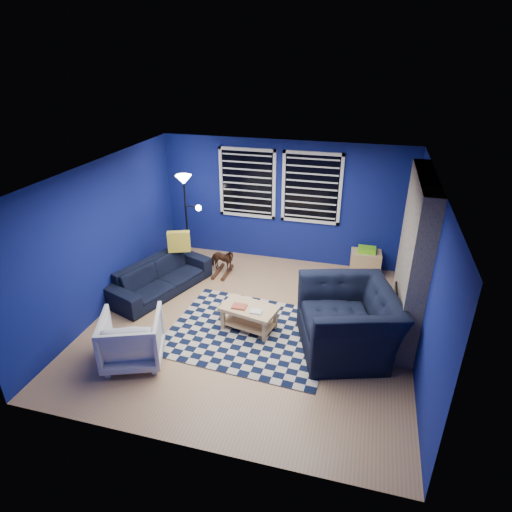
{
  "coord_description": "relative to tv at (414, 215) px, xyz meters",
  "views": [
    {
      "loc": [
        1.6,
        -5.58,
        4.05
      ],
      "look_at": [
        0.02,
        0.3,
        1.09
      ],
      "focal_mm": 30.0,
      "sensor_mm": 36.0,
      "label": 1
    }
  ],
  "objects": [
    {
      "name": "wall_left",
      "position": [
        -4.95,
        -2.0,
        -0.15
      ],
      "size": [
        0.0,
        5.0,
        5.0
      ],
      "primitive_type": "plane",
      "rotation": [
        1.57,
        0.0,
        1.57
      ],
      "color": "navy",
      "rests_on": "floor"
    },
    {
      "name": "ceiling",
      "position": [
        -2.45,
        -2.0,
        1.1
      ],
      "size": [
        5.0,
        5.0,
        0.0
      ],
      "primitive_type": "plane",
      "rotation": [
        3.14,
        0.0,
        0.0
      ],
      "color": "white",
      "rests_on": "wall_back"
    },
    {
      "name": "rocking_horse",
      "position": [
        -3.45,
        -0.49,
        -1.1
      ],
      "size": [
        0.3,
        0.57,
        0.46
      ],
      "primitive_type": "imported",
      "rotation": [
        0.0,
        0.0,
        1.47
      ],
      "color": "#452916",
      "rests_on": "floor"
    },
    {
      "name": "armchair_bent",
      "position": [
        -3.8,
        -3.31,
        -1.02
      ],
      "size": [
        1.06,
        1.07,
        0.76
      ],
      "primitive_type": "imported",
      "rotation": [
        0.0,
        0.0,
        3.51
      ],
      "color": "gray",
      "rests_on": "floor"
    },
    {
      "name": "throw_pillow",
      "position": [
        -4.16,
        -0.86,
        -0.62
      ],
      "size": [
        0.44,
        0.27,
        0.4
      ],
      "primitive_type": "cube",
      "rotation": [
        0.0,
        0.0,
        0.38
      ],
      "color": "gold",
      "rests_on": "sofa"
    },
    {
      "name": "fireplace",
      "position": [
        -0.09,
        -1.5,
        -0.2
      ],
      "size": [
        0.65,
        2.0,
        2.5
      ],
      "color": "gray",
      "rests_on": "floor"
    },
    {
      "name": "armchair_big",
      "position": [
        -0.9,
        -2.23,
        -0.92
      ],
      "size": [
        1.8,
        1.68,
        0.96
      ],
      "primitive_type": "imported",
      "rotation": [
        0.0,
        0.0,
        -1.26
      ],
      "color": "black",
      "rests_on": "floor"
    },
    {
      "name": "wall_right",
      "position": [
        0.05,
        -2.0,
        -0.15
      ],
      "size": [
        0.0,
        5.0,
        5.0
      ],
      "primitive_type": "plane",
      "rotation": [
        1.57,
        0.0,
        -1.57
      ],
      "color": "navy",
      "rests_on": "floor"
    },
    {
      "name": "wall_back",
      "position": [
        -2.45,
        0.5,
        -0.15
      ],
      "size": [
        5.0,
        0.0,
        5.0
      ],
      "primitive_type": "plane",
      "rotation": [
        1.57,
        0.0,
        0.0
      ],
      "color": "navy",
      "rests_on": "floor"
    },
    {
      "name": "floor",
      "position": [
        -2.45,
        -2.0,
        -1.4
      ],
      "size": [
        5.0,
        5.0,
        0.0
      ],
      "primitive_type": "plane",
      "color": "tan",
      "rests_on": "ground"
    },
    {
      "name": "coffee_table",
      "position": [
        -2.42,
        -2.16,
        -1.1
      ],
      "size": [
        0.95,
        0.67,
        0.43
      ],
      "rotation": [
        0.0,
        0.0,
        -0.21
      ],
      "color": "tan",
      "rests_on": "rug"
    },
    {
      "name": "rug",
      "position": [
        -2.38,
        -2.25,
        -1.39
      ],
      "size": [
        2.63,
        2.17,
        0.02
      ],
      "primitive_type": "cube",
      "rotation": [
        0.0,
        0.0,
        -0.07
      ],
      "color": "black",
      "rests_on": "floor"
    },
    {
      "name": "window_left",
      "position": [
        -3.2,
        0.46,
        0.2
      ],
      "size": [
        1.17,
        0.06,
        1.42
      ],
      "color": "black",
      "rests_on": "wall_back"
    },
    {
      "name": "window_right",
      "position": [
        -1.9,
        0.46,
        0.2
      ],
      "size": [
        1.17,
        0.06,
        1.42
      ],
      "color": "black",
      "rests_on": "wall_back"
    },
    {
      "name": "tv",
      "position": [
        0.0,
        0.0,
        0.0
      ],
      "size": [
        0.07,
        1.0,
        0.58
      ],
      "color": "black",
      "rests_on": "wall_right"
    },
    {
      "name": "cabinet",
      "position": [
        -0.72,
        0.24,
        -1.15
      ],
      "size": [
        0.6,
        0.42,
        0.57
      ],
      "rotation": [
        0.0,
        0.0,
        0.07
      ],
      "color": "tan",
      "rests_on": "floor"
    },
    {
      "name": "floor_lamp",
      "position": [
        -4.26,
        -0.2,
        0.13
      ],
      "size": [
        0.51,
        0.31,
        1.86
      ],
      "color": "black",
      "rests_on": "floor"
    },
    {
      "name": "sofa",
      "position": [
        -4.31,
        -1.43,
        -1.11
      ],
      "size": [
        2.13,
        1.41,
        0.58
      ],
      "primitive_type": "imported",
      "rotation": [
        0.0,
        0.0,
        1.22
      ],
      "color": "black",
      "rests_on": "floor"
    }
  ]
}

